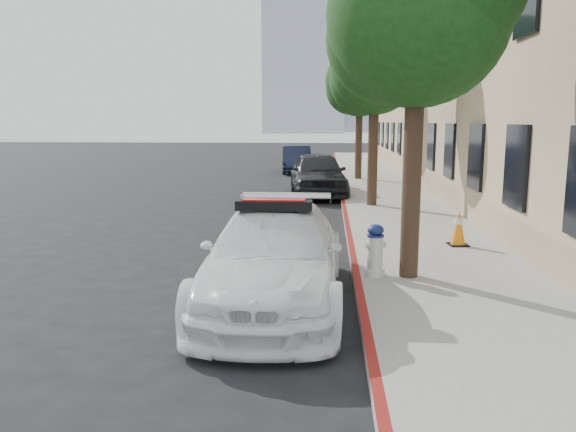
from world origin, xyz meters
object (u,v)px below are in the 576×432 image
(fire_hydrant, at_px, (375,251))
(traffic_cone, at_px, (459,228))
(parked_car_mid, at_px, (318,174))
(parked_car_far, at_px, (296,159))
(police_car, at_px, (274,256))

(fire_hydrant, xyz_separation_m, traffic_cone, (1.89, 2.42, -0.06))
(parked_car_mid, height_order, traffic_cone, parked_car_mid)
(parked_car_far, relative_size, traffic_cone, 5.80)
(fire_hydrant, bearing_deg, police_car, -161.06)
(fire_hydrant, distance_m, traffic_cone, 3.07)
(police_car, bearing_deg, parked_car_far, 92.55)
(parked_car_far, xyz_separation_m, fire_hydrant, (2.45, -20.49, -0.13))
(parked_car_mid, bearing_deg, police_car, -98.01)
(parked_car_far, bearing_deg, parked_car_mid, -86.82)
(police_car, distance_m, parked_car_far, 21.56)
(police_car, height_order, parked_car_far, police_car)
(police_car, bearing_deg, traffic_cone, 45.47)
(parked_car_mid, relative_size, parked_car_far, 1.10)
(parked_car_far, distance_m, fire_hydrant, 20.63)
(parked_car_mid, distance_m, fire_hydrant, 11.21)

